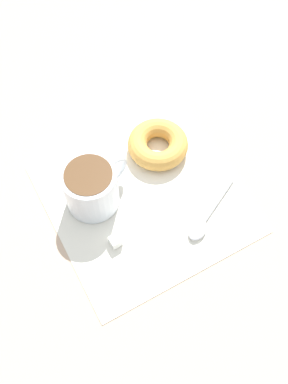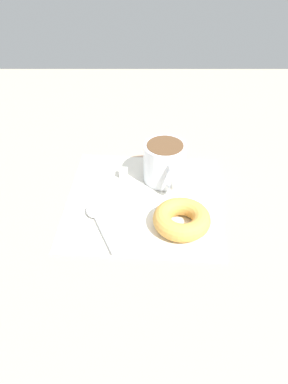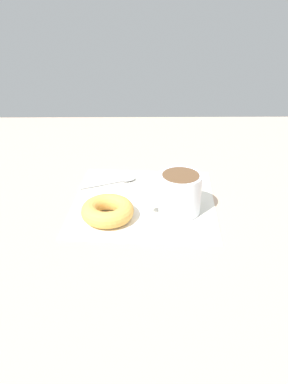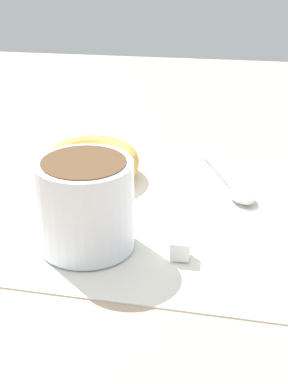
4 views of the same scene
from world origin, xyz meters
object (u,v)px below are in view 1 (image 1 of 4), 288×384
object	(u,v)px
coffee_cup	(92,187)
sugar_cube	(116,241)
spoon	(204,222)
donut	(158,144)

from	to	relation	value
coffee_cup	sugar_cube	xyz separation A→B (cm)	(1.02, 8.15, -3.26)
coffee_cup	spoon	size ratio (longest dim) A/B	0.90
donut	spoon	bearing A→B (deg)	83.54
sugar_cube	donut	bearing A→B (deg)	-144.03
donut	spoon	size ratio (longest dim) A/B	0.80
donut	spoon	distance (cm)	15.24
coffee_cup	spoon	distance (cm)	17.74
coffee_cup	spoon	bearing A→B (deg)	133.46
spoon	sugar_cube	distance (cm)	13.71
sugar_cube	spoon	bearing A→B (deg)	161.04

